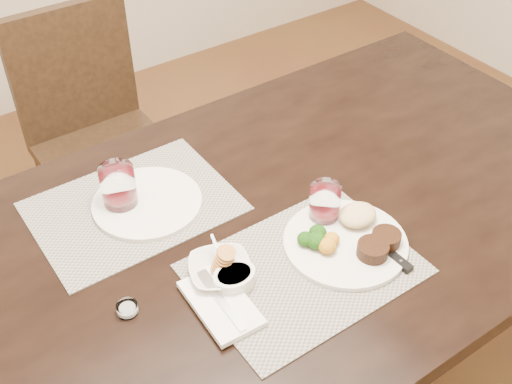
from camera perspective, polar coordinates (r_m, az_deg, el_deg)
dining_table at (r=1.52m, az=-0.85°, el=-5.67°), size 2.00×1.00×0.75m
chair_far at (r=2.28m, az=-14.20°, el=5.68°), size 0.42×0.42×0.90m
placemat_near at (r=1.38m, az=4.29°, el=-6.81°), size 0.46×0.34×0.00m
placemat_far at (r=1.54m, az=-10.83°, el=-1.27°), size 0.46×0.34×0.00m
dinner_plate at (r=1.43m, az=8.45°, el=-4.08°), size 0.27×0.27×0.05m
napkin_fork at (r=1.30m, az=-3.16°, el=-9.83°), size 0.11×0.19×0.02m
steak_knife at (r=1.43m, az=11.13°, el=-4.89°), size 0.03×0.25×0.01m
cracker_bowl at (r=1.35m, az=-3.23°, el=-6.91°), size 0.17×0.17×0.06m
sauce_ramekin at (r=1.33m, az=-1.95°, el=-7.69°), size 0.09×0.14×0.07m
wine_glass_near at (r=1.46m, az=6.11°, el=-1.19°), size 0.07×0.07×0.10m
far_plate at (r=1.53m, az=-9.64°, el=-0.93°), size 0.26×0.26×0.01m
wine_glass_far at (r=1.51m, az=-12.08°, el=0.22°), size 0.08×0.08×0.11m
salt_cellar at (r=1.32m, az=-11.37°, el=-10.15°), size 0.04×0.04×0.02m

